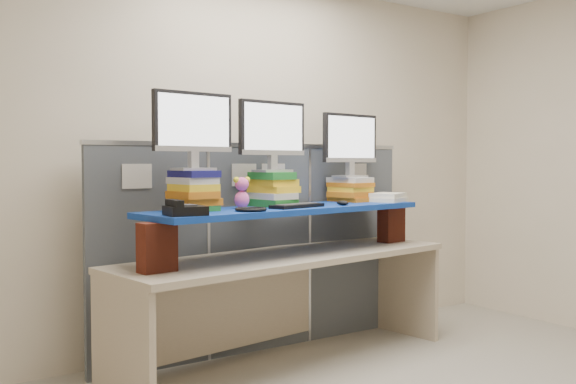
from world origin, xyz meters
TOP-DOWN VIEW (x-y plane):
  - room at (0.00, 0.00)m, footprint 5.00×4.00m
  - cubicle_partition at (-0.00, 1.78)m, footprint 2.60×0.06m
  - desk at (-0.03, 1.36)m, footprint 2.60×1.08m
  - brick_pier_left at (-1.06, 1.17)m, footprint 0.22×0.14m
  - brick_pier_right at (1.00, 1.45)m, footprint 0.22×0.14m
  - blue_board at (-0.03, 1.36)m, footprint 2.17×0.82m
  - book_stack_left at (-0.73, 1.38)m, footprint 0.29×0.33m
  - book_stack_center at (-0.09, 1.47)m, footprint 0.30×0.35m
  - book_stack_right at (0.69, 1.58)m, footprint 0.29×0.35m
  - monitor_left at (-0.72, 1.38)m, footprint 0.56×0.19m
  - monitor_center at (-0.09, 1.47)m, footprint 0.56×0.19m
  - monitor_right at (0.69, 1.58)m, footprint 0.56×0.19m
  - keyboard at (-0.03, 1.25)m, footprint 0.43×0.24m
  - mouse at (0.36, 1.25)m, footprint 0.10×0.12m
  - desk_phone at (-0.92, 1.09)m, footprint 0.23×0.21m
  - headset at (-0.44, 1.16)m, footprint 0.23×0.23m
  - plush_toy at (-0.37, 1.39)m, footprint 0.12×0.09m
  - binder_stack at (0.92, 1.41)m, footprint 0.34×0.32m

SIDE VIEW (x-z plane):
  - desk at x=-0.03m, z-range 0.23..1.00m
  - cubicle_partition at x=0.00m, z-range 0.00..1.53m
  - brick_pier_left at x=-1.06m, z-range 0.77..1.05m
  - brick_pier_right at x=1.00m, z-range 0.77..1.05m
  - blue_board at x=-0.03m, z-range 1.05..1.09m
  - headset at x=-0.44m, z-range 1.09..1.11m
  - keyboard at x=-0.03m, z-range 1.09..1.11m
  - mouse at x=0.36m, z-range 1.09..1.12m
  - binder_stack at x=0.92m, z-range 1.09..1.15m
  - desk_phone at x=-0.92m, z-range 1.08..1.17m
  - book_stack_right at x=0.69m, z-range 1.09..1.27m
  - plush_toy at x=-0.37m, z-range 1.09..1.30m
  - book_stack_center at x=-0.09m, z-range 1.09..1.32m
  - book_stack_left at x=-0.73m, z-range 1.09..1.34m
  - room at x=0.00m, z-range 0.00..2.80m
  - monitor_right at x=0.69m, z-range 1.31..1.79m
  - monitor_center at x=-0.09m, z-range 1.36..1.84m
  - monitor_left at x=-0.72m, z-range 1.37..1.86m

